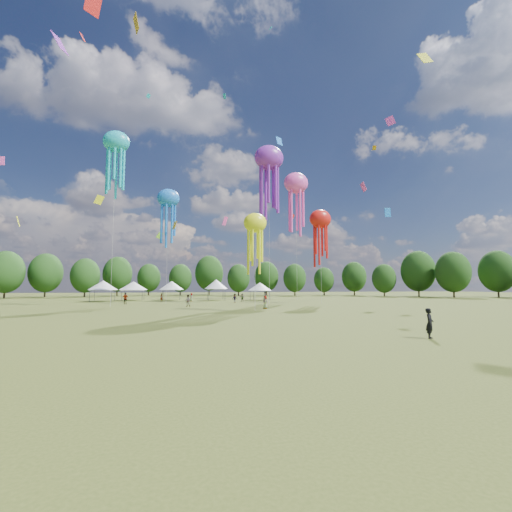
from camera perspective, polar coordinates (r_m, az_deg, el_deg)
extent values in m
plane|color=#384416|center=(19.46, 3.04, -13.83)|extent=(300.00, 300.00, 0.00)
imported|color=black|center=(22.34, 26.86, -9.93)|extent=(0.74, 0.73, 1.72)
imported|color=gray|center=(51.50, -11.26, -7.29)|extent=(0.84, 0.65, 1.71)
imported|color=gray|center=(69.64, -10.67, -6.73)|extent=(0.67, 0.87, 1.59)
imported|color=gray|center=(80.28, 1.51, -6.55)|extent=(0.79, 0.93, 1.66)
imported|color=gray|center=(62.69, -3.54, -7.00)|extent=(1.10, 0.71, 1.60)
imported|color=gray|center=(61.07, -20.86, -6.60)|extent=(1.20, 0.95, 1.91)
imported|color=gray|center=(68.06, -2.29, -6.89)|extent=(1.38, 1.23, 1.52)
imported|color=gray|center=(67.91, -15.42, -6.67)|extent=(0.68, 0.70, 1.62)
imported|color=gray|center=(46.33, 1.54, -7.67)|extent=(0.95, 0.96, 1.67)
cylinder|color=#47474C|center=(73.48, -25.88, -6.01)|extent=(0.08, 0.08, 2.15)
cylinder|color=#47474C|center=(77.28, -25.22, -5.96)|extent=(0.08, 0.08, 2.15)
cylinder|color=#47474C|center=(72.70, -22.88, -6.13)|extent=(0.08, 0.08, 2.15)
cylinder|color=#47474C|center=(76.53, -22.36, -6.07)|extent=(0.08, 0.08, 2.15)
cube|color=white|center=(74.95, -24.05, -5.18)|extent=(4.29, 4.29, 0.10)
cone|color=white|center=(74.95, -24.03, -4.44)|extent=(5.58, 5.58, 1.85)
cylinder|color=#47474C|center=(75.64, -21.42, -6.14)|extent=(0.08, 0.08, 2.09)
cylinder|color=#47474C|center=(79.62, -20.97, -6.08)|extent=(0.08, 0.08, 2.09)
cylinder|color=#47474C|center=(75.14, -18.36, -6.24)|extent=(0.08, 0.08, 2.09)
cylinder|color=#47474C|center=(79.15, -18.07, -6.18)|extent=(0.08, 0.08, 2.09)
cube|color=white|center=(77.34, -19.68, -5.35)|extent=(4.43, 4.43, 0.10)
cone|color=white|center=(77.34, -19.66, -4.65)|extent=(5.76, 5.76, 1.79)
cylinder|color=#47474C|center=(74.42, -15.26, -6.32)|extent=(0.08, 0.08, 2.13)
cylinder|color=#47474C|center=(77.96, -15.14, -6.26)|extent=(0.08, 0.08, 2.13)
cylinder|color=#47474C|center=(74.35, -12.51, -6.38)|extent=(0.08, 0.08, 2.13)
cylinder|color=#47474C|center=(77.89, -12.52, -6.31)|extent=(0.08, 0.08, 2.13)
cube|color=white|center=(76.12, -13.84, -5.48)|extent=(3.94, 3.94, 0.10)
cone|color=white|center=(76.11, -13.82, -4.75)|extent=(5.13, 5.13, 1.83)
cylinder|color=#47474C|center=(72.18, -7.85, -6.42)|extent=(0.08, 0.08, 2.32)
cylinder|color=#47474C|center=(75.57, -8.07, -6.35)|extent=(0.08, 0.08, 2.32)
cylinder|color=#47474C|center=(72.54, -5.15, -6.44)|extent=(0.08, 0.08, 2.32)
cylinder|color=#47474C|center=(75.92, -5.49, -6.37)|extent=(0.08, 0.08, 2.32)
cube|color=white|center=(74.01, -6.63, -5.46)|extent=(3.80, 3.80, 0.10)
cone|color=white|center=(74.01, -6.62, -4.66)|extent=(4.94, 4.94, 1.98)
cylinder|color=#47474C|center=(72.00, -0.39, -6.61)|extent=(0.08, 0.08, 1.96)
cylinder|color=#47474C|center=(75.40, -0.96, -6.54)|extent=(0.08, 0.08, 1.96)
cylinder|color=#47474C|center=(72.82, 2.30, -6.59)|extent=(0.08, 0.08, 1.96)
cylinder|color=#47474C|center=(76.19, 1.62, -6.52)|extent=(0.08, 0.08, 1.96)
cube|color=white|center=(74.06, 0.64, -5.77)|extent=(3.88, 3.88, 0.10)
cone|color=white|center=(74.06, 0.64, -5.08)|extent=(5.04, 5.04, 1.68)
ellipsoid|color=blue|center=(63.44, -14.33, 9.28)|extent=(3.88, 2.72, 3.30)
cylinder|color=beige|center=(61.84, -14.52, 0.95)|extent=(0.03, 0.03, 18.48)
ellipsoid|color=purple|center=(63.26, 2.17, 15.96)|extent=(5.23, 3.66, 4.45)
cylinder|color=beige|center=(59.88, 2.21, 4.43)|extent=(0.03, 0.03, 25.63)
ellipsoid|color=red|center=(62.37, 10.61, 6.06)|extent=(3.94, 2.76, 3.35)
cylinder|color=beige|center=(61.39, 10.72, -0.77)|extent=(0.03, 0.03, 14.87)
ellipsoid|color=#18B5CD|center=(58.53, -22.16, 17.15)|extent=(3.88, 2.72, 3.30)
cylinder|color=beige|center=(55.15, -22.58, 5.15)|extent=(0.03, 0.03, 24.71)
ellipsoid|color=#FAFF1A|center=(42.73, -0.15, 5.52)|extent=(2.89, 2.03, 2.46)
cylinder|color=beige|center=(42.07, -0.15, -1.73)|extent=(0.03, 0.03, 10.80)
ellipsoid|color=#FF4BB8|center=(78.73, 6.65, 11.93)|extent=(5.52, 3.86, 4.69)
cylinder|color=beige|center=(75.97, 6.75, 2.55)|extent=(0.03, 0.03, 25.89)
cube|color=#18B5CD|center=(68.58, -5.25, 24.88)|extent=(0.55, 0.96, 1.00)
cube|color=#FF4BB8|center=(81.83, -5.16, 5.81)|extent=(1.60, 2.00, 2.13)
cube|color=purple|center=(88.35, 3.00, 12.05)|extent=(0.51, 0.76, 0.79)
cube|color=red|center=(63.82, -26.83, 29.64)|extent=(0.63, 1.19, 1.33)
cube|color=#F5AE0F|center=(60.20, -13.37, 5.00)|extent=(0.80, 1.05, 1.53)
cube|color=#FAFF1A|center=(45.23, 26.21, 27.40)|extent=(1.48, 0.69, 1.67)
cube|color=#18B5CD|center=(88.27, -17.41, 24.01)|extent=(1.05, 0.47, 1.10)
cube|color=#FF4BB8|center=(59.19, 21.39, 20.15)|extent=(1.11, 1.16, 1.76)
cube|color=purple|center=(48.17, -29.76, 28.27)|extent=(1.48, 1.60, 2.13)
cube|color=red|center=(42.72, -25.44, 33.48)|extent=(1.45, 1.09, 1.90)
cube|color=#F5AE0F|center=(59.52, -19.27, 32.62)|extent=(1.04, 1.90, 2.22)
cube|color=#FAFF1A|center=(88.67, -24.58, 8.47)|extent=(2.36, 0.66, 2.62)
cube|color=blue|center=(75.52, 3.87, 18.49)|extent=(1.52, 1.19, 1.88)
cube|color=#FF4BB8|center=(77.42, 17.39, 10.87)|extent=(0.70, 1.77, 2.04)
cube|color=red|center=(82.44, 5.99, 6.34)|extent=(1.58, 1.29, 1.76)
cube|color=#F5AE0F|center=(71.55, 19.04, 16.60)|extent=(0.55, 0.68, 0.99)
cube|color=#FAFF1A|center=(79.67, -34.74, 4.75)|extent=(0.89, 2.02, 2.25)
cube|color=#8BD823|center=(66.61, -15.70, 3.30)|extent=(1.41, 0.71, 1.43)
cube|color=blue|center=(60.46, 21.01, 6.76)|extent=(1.25, 0.18, 1.56)
cube|color=#18B5CD|center=(88.19, 2.43, 33.58)|extent=(0.69, 0.62, 0.90)
cube|color=#FF4BB8|center=(57.43, -36.63, 12.57)|extent=(0.96, 0.09, 1.21)
cylinder|color=#38281C|center=(105.44, -36.26, -4.76)|extent=(0.44, 0.44, 3.36)
ellipsoid|color=#1E4115|center=(105.49, -36.12, -2.14)|extent=(8.40, 8.40, 10.51)
cylinder|color=#38281C|center=(109.91, -31.62, -4.94)|extent=(0.44, 0.44, 3.41)
ellipsoid|color=#1E4115|center=(109.97, -31.50, -2.39)|extent=(8.53, 8.53, 10.66)
cylinder|color=#38281C|center=(106.63, -26.56, -5.27)|extent=(0.44, 0.44, 3.07)
ellipsoid|color=#1E4115|center=(106.66, -26.46, -2.91)|extent=(7.66, 7.66, 9.58)
cylinder|color=#38281C|center=(113.36, -22.05, -5.29)|extent=(0.44, 0.44, 3.43)
ellipsoid|color=#1E4115|center=(113.41, -21.97, -2.80)|extent=(8.58, 8.58, 10.73)
cylinder|color=#38281C|center=(117.88, -17.39, -5.53)|extent=(0.44, 0.44, 2.95)
ellipsoid|color=#1E4115|center=(117.90, -17.34, -3.47)|extent=(7.37, 7.37, 9.21)
cylinder|color=#38281C|center=(113.59, -12.46, -5.68)|extent=(0.44, 0.44, 2.89)
ellipsoid|color=#1E4115|center=(113.61, -12.42, -3.58)|extent=(7.23, 7.23, 9.04)
cylinder|color=#38281C|center=(118.45, -7.79, -5.49)|extent=(0.44, 0.44, 3.84)
ellipsoid|color=#1E4115|center=(118.53, -7.76, -2.82)|extent=(9.60, 9.60, 11.99)
cylinder|color=#38281C|center=(108.54, -2.92, -5.84)|extent=(0.44, 0.44, 2.84)
ellipsoid|color=#1E4115|center=(108.56, -2.91, -3.68)|extent=(7.11, 7.11, 8.89)
cylinder|color=#38281C|center=(113.12, 1.75, -5.73)|extent=(0.44, 0.44, 3.16)
ellipsoid|color=#1E4115|center=(113.15, 1.75, -3.43)|extent=(7.91, 7.91, 9.88)
cylinder|color=#38281C|center=(109.85, 6.45, -5.79)|extent=(0.44, 0.44, 2.88)
ellipsoid|color=#1E4115|center=(109.87, 6.43, -3.63)|extent=(7.21, 7.21, 9.01)
cylinder|color=#38281C|center=(115.63, 11.23, -5.75)|extent=(0.44, 0.44, 2.63)
ellipsoid|color=#1E4115|center=(115.64, 11.20, -3.88)|extent=(6.57, 6.57, 8.22)
cylinder|color=#38281C|center=(116.45, 16.00, -5.53)|extent=(0.44, 0.44, 3.13)
ellipsoid|color=#1E4115|center=(116.48, 15.95, -3.31)|extent=(7.81, 7.81, 9.77)
cylinder|color=#38281C|center=(107.81, 20.52, -5.57)|extent=(0.44, 0.44, 2.72)
ellipsoid|color=#1E4115|center=(107.82, 20.46, -3.49)|extent=(6.80, 6.80, 8.50)
cylinder|color=#38281C|center=(110.87, 25.39, -5.09)|extent=(0.44, 0.44, 3.81)
ellipsoid|color=#1E4115|center=(110.95, 25.28, -2.27)|extent=(9.52, 9.52, 11.90)
cylinder|color=#38281C|center=(106.23, 29.97, -5.01)|extent=(0.44, 0.44, 3.51)
ellipsoid|color=#1E4115|center=(106.29, 29.85, -2.30)|extent=(8.78, 8.78, 10.97)
cylinder|color=#38281C|center=(114.24, 35.25, -4.69)|extent=(0.44, 0.44, 3.64)
ellipsoid|color=#1E4115|center=(114.30, 35.11, -2.07)|extent=(9.10, 9.10, 11.37)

